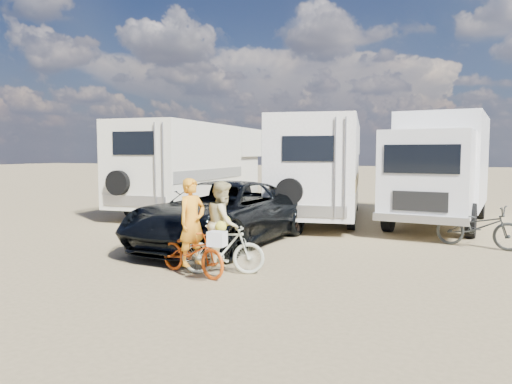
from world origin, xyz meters
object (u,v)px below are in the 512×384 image
(bike_parked, at_px, (479,226))
(dark_suv, at_px, (221,213))
(cooler, at_px, (200,229))
(crate, at_px, (292,228))
(box_truck, at_px, (440,169))
(bike_man, at_px, (192,252))
(bike_woman, at_px, (223,250))
(rider_man, at_px, (192,232))
(rider_woman, at_px, (223,233))
(rv_main, at_px, (321,170))
(rv_left, at_px, (195,168))

(bike_parked, bearing_deg, dark_suv, 124.46)
(cooler, distance_m, crate, 2.46)
(box_truck, xyz_separation_m, cooler, (-5.77, -4.61, -1.45))
(bike_man, distance_m, bike_woman, 0.55)
(rider_man, distance_m, rider_woman, 0.55)
(rv_main, distance_m, bike_parked, 5.95)
(cooler, bearing_deg, rider_woman, -36.53)
(rv_left, height_order, dark_suv, rv_left)
(dark_suv, bearing_deg, bike_man, -69.04)
(rv_left, relative_size, bike_parked, 4.31)
(rider_woman, height_order, bike_parked, rider_woman)
(rv_main, bearing_deg, bike_woman, -97.52)
(rv_left, height_order, bike_man, rv_left)
(bike_woman, bearing_deg, box_truck, -43.27)
(box_truck, bearing_deg, crate, -130.48)
(bike_man, relative_size, bike_parked, 0.85)
(bike_woman, xyz_separation_m, cooler, (-2.06, 3.13, -0.21))
(rider_man, bearing_deg, rv_main, 17.28)
(box_truck, distance_m, cooler, 7.52)
(rv_left, height_order, rider_woman, rv_left)
(rv_main, xyz_separation_m, rv_left, (-4.95, 0.43, -0.01))
(dark_suv, height_order, cooler, dark_suv)
(bike_woman, distance_m, rider_woman, 0.30)
(bike_parked, bearing_deg, box_truck, 30.77)
(rider_woman, bearing_deg, crate, -17.83)
(cooler, height_order, crate, cooler)
(bike_woman, relative_size, crate, 3.51)
(box_truck, height_order, bike_parked, box_truck)
(bike_man, distance_m, cooler, 3.72)
(rv_main, relative_size, bike_woman, 5.21)
(cooler, bearing_deg, bike_parked, 29.84)
(bike_woman, relative_size, rider_man, 0.96)
(rider_man, height_order, cooler, rider_man)
(bike_man, xyz_separation_m, rider_man, (-0.00, 0.00, 0.36))
(rv_main, relative_size, bike_parked, 4.12)
(rider_man, height_order, rider_woman, rider_man)
(cooler, bearing_deg, rv_main, 86.90)
(rv_main, bearing_deg, dark_suv, -109.75)
(bike_woman, bearing_deg, rider_woman, -17.71)
(dark_suv, xyz_separation_m, bike_man, (0.68, -2.74, -0.33))
(dark_suv, bearing_deg, rider_woman, -57.76)
(rv_main, bearing_deg, rv_left, 167.55)
(bike_woman, relative_size, bike_parked, 0.79)
(rv_left, bearing_deg, rv_main, -6.40)
(rv_main, xyz_separation_m, rider_woman, (-0.00, -7.97, -0.86))
(bike_man, xyz_separation_m, rider_woman, (0.50, 0.24, 0.33))
(dark_suv, xyz_separation_m, rider_woman, (1.18, -2.51, -0.00))
(dark_suv, relative_size, crate, 12.76)
(box_truck, distance_m, bike_man, 9.10)
(rider_man, height_order, bike_parked, rider_man)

